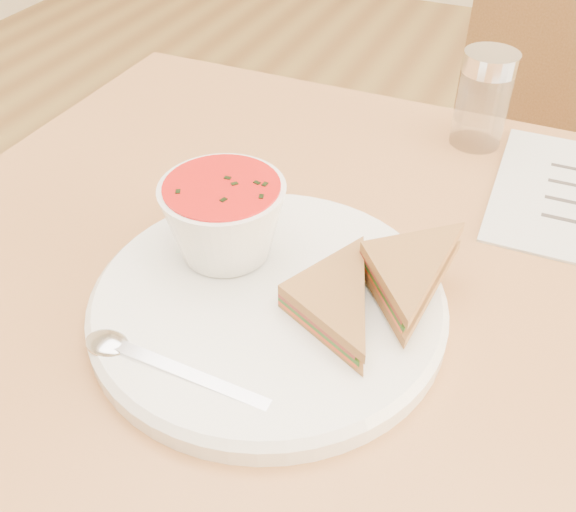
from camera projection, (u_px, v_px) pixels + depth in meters
The scene contains 8 objects.
dining_table at pixel (372, 493), 0.83m from camera, with size 1.00×0.70×0.75m, color olive, non-canonical shape.
chair_far at pixel (498, 223), 1.13m from camera, with size 0.41×0.41×0.92m, color brown, non-canonical shape.
plate at pixel (268, 304), 0.55m from camera, with size 0.31×0.31×0.02m, color white, non-canonical shape.
soup_bowl at pixel (224, 223), 0.57m from camera, with size 0.11×0.11×0.08m, color white, non-canonical shape.
sandwich_half_a at pixel (278, 299), 0.53m from camera, with size 0.10×0.10×0.03m, color #A86E3B, non-canonical shape.
sandwich_half_b at pixel (359, 255), 0.55m from camera, with size 0.10×0.10×0.03m, color #A86E3B, non-canonical shape.
spoon at pixel (166, 366), 0.48m from camera, with size 0.19×0.04×0.01m, color silver, non-canonical shape.
condiment_shaker at pixel (483, 99), 0.74m from camera, with size 0.06×0.06×0.11m, color silver, non-canonical shape.
Camera 1 is at (0.08, -0.44, 1.15)m, focal length 40.00 mm.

